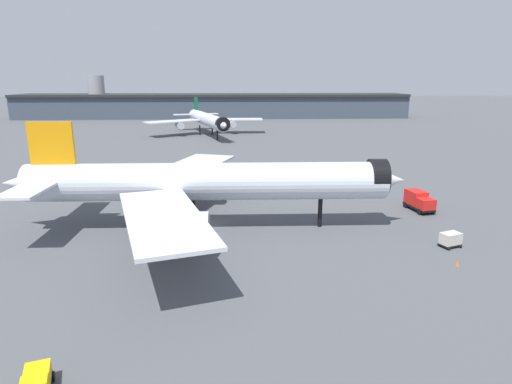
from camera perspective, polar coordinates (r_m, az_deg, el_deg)
The scene contains 8 objects.
ground at distance 62.25m, azimuth -6.44°, elevation -4.23°, with size 900.00×900.00×0.00m, color #4C4F54.
airliner_near_gate at distance 59.02m, azimuth -6.72°, elevation 1.26°, with size 54.50×49.93×14.73m.
airliner_far_taxiway at distance 159.21m, azimuth -6.49°, elevation 9.46°, with size 42.83×47.97×12.87m.
terminal_building at distance 233.41m, azimuth -5.96°, elevation 11.29°, with size 200.85×26.33×21.51m.
service_truck_front at distance 72.38m, azimuth 20.70°, elevation -1.08°, with size 3.41×5.83×3.00m.
baggage_tug_wing at distance 33.90m, azimuth -26.96°, elevation -21.54°, with size 2.72×3.54×1.85m.
baggage_cart_trailing at distance 58.57m, azimuth 24.26°, elevation -5.72°, with size 2.78×2.52×1.82m.
traffic_cone_near_nose at distance 53.56m, azimuth 25.03°, elevation -8.50°, with size 0.45×0.45×0.56m, color #F2600C.
Camera 1 is at (4.40, -58.73, 20.18)m, focal length 30.34 mm.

